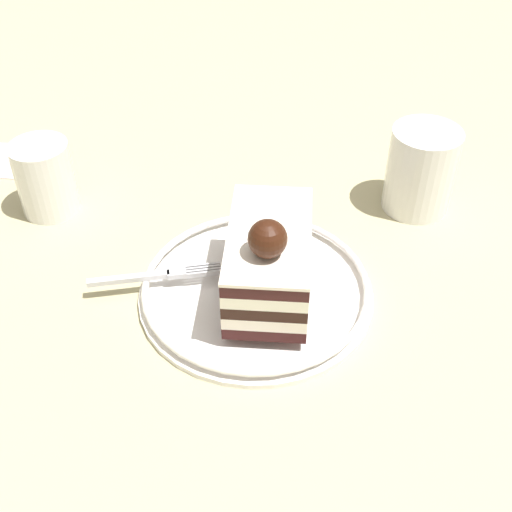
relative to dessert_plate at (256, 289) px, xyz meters
name	(u,v)px	position (x,y,z in m)	size (l,w,h in m)	color
ground_plane	(276,302)	(-0.01, 0.01, -0.01)	(2.40, 2.40, 0.00)	tan
dessert_plate	(256,289)	(0.00, 0.00, 0.00)	(0.20, 0.20, 0.01)	white
cake_slice	(269,259)	(-0.01, 0.01, 0.04)	(0.11, 0.14, 0.09)	#331211
fork	(159,275)	(0.08, -0.03, 0.01)	(0.11, 0.03, 0.00)	silver
drink_glass_near	(420,173)	(-0.19, -0.07, 0.03)	(0.07, 0.07, 0.08)	white
drink_glass_far	(46,180)	(0.15, -0.18, 0.03)	(0.06, 0.06, 0.07)	white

